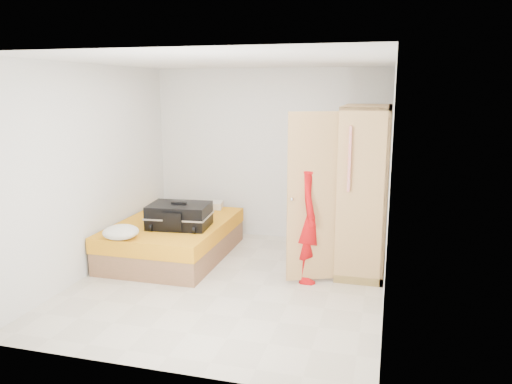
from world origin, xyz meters
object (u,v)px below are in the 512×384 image
(wardrobe, at_px, (360,194))
(suitcase, at_px, (179,216))
(bed, at_px, (174,239))
(round_cushion, at_px, (121,232))
(person, at_px, (310,211))

(wardrobe, distance_m, suitcase, 2.36)
(bed, bearing_deg, round_cushion, -107.63)
(wardrobe, distance_m, person, 0.75)
(bed, xyz_separation_m, suitcase, (0.19, -0.23, 0.40))
(suitcase, height_order, round_cushion, suitcase)
(bed, relative_size, wardrobe, 0.96)
(suitcase, bearing_deg, bed, 124.95)
(bed, height_order, person, person)
(wardrobe, distance_m, round_cushion, 3.01)
(wardrobe, xyz_separation_m, round_cushion, (-2.79, -1.04, -0.42))
(person, xyz_separation_m, suitcase, (-1.76, 0.12, -0.21))
(person, height_order, suitcase, person)
(person, relative_size, round_cushion, 3.94)
(bed, height_order, round_cushion, round_cushion)
(round_cushion, bearing_deg, suitcase, 54.43)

